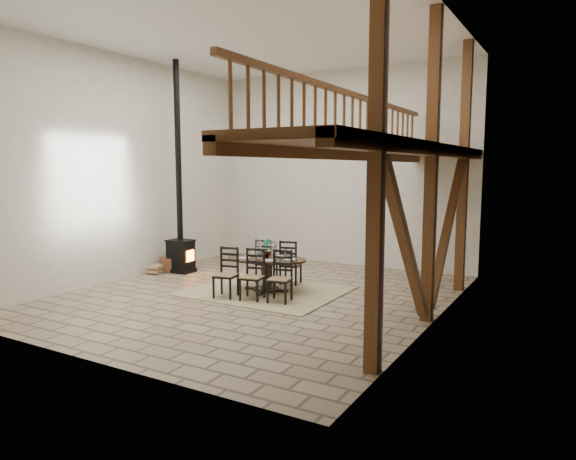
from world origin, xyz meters
The scene contains 7 objects.
ground centered at (0.00, 0.00, 0.00)m, with size 8.00×8.00×0.00m, color #9D8769.
room_shell centered at (1.19, 0.00, 3.01)m, with size 7.02×8.02×5.01m.
rug centered at (0.01, 0.35, 0.01)m, with size 3.00×2.50×0.02m, color tan.
dining_table centered at (0.03, 0.26, 0.39)m, with size 1.85×2.07×1.08m.
wood_stove centered at (-2.84, 0.99, 1.14)m, with size 0.63×0.49×5.00m.
log_basket centered at (-3.14, 0.95, 0.19)m, with size 0.53×0.53×0.44m.
log_stack centered at (-3.25, 0.57, 0.10)m, with size 0.39×0.48×0.21m.
Camera 1 is at (5.52, -8.30, 2.51)m, focal length 32.00 mm.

